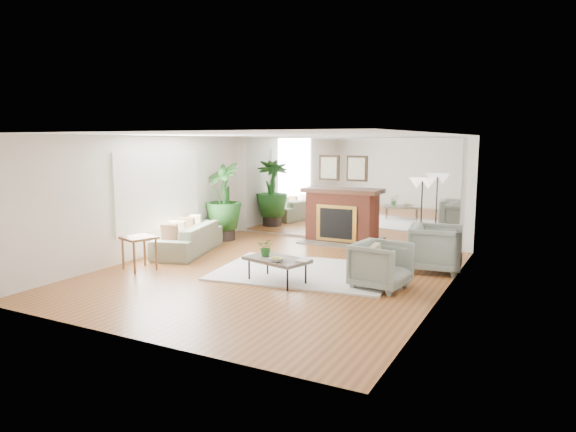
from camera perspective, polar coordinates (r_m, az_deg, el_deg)
The scene contains 18 objects.
ground at distance 9.39m, azimuth -1.77°, elevation -6.40°, with size 7.00×7.00×0.00m, color brown.
wall_left at distance 10.92m, azimuth -15.64°, elevation 2.05°, with size 0.02×7.00×2.50m, color silver.
wall_right at distance 8.13m, azimuth 16.91°, elevation -0.08°, with size 0.02×7.00×2.50m, color silver.
wall_back at distance 12.30m, azimuth 6.17°, elevation 2.99°, with size 6.00×0.02×2.50m, color silver.
mirror_panel at distance 12.28m, azimuth 6.14°, elevation 2.99°, with size 5.40×0.04×2.40m, color silver.
window_panel at distance 11.18m, azimuth -14.15°, elevation 2.77°, with size 0.04×2.40×1.50m, color #B2E09E.
fireplace at distance 12.15m, azimuth 5.73°, elevation 0.13°, with size 1.85×0.83×2.05m.
area_rug at distance 9.45m, azimuth 1.78°, elevation -6.19°, with size 3.12×2.23×0.03m, color beige.
coffee_table at distance 8.68m, azimuth -1.24°, elevation -4.94°, with size 1.21×0.89×0.43m.
sofa at distance 11.22m, azimuth -11.03°, elevation -2.48°, with size 2.12×0.83×0.62m, color gray.
armchair_back at distance 9.85m, azimuth 16.10°, elevation -3.45°, with size 0.92×0.95×0.86m, color gray.
armchair_front at distance 8.53m, azimuth 10.28°, elevation -5.41°, with size 0.82×0.84×0.76m, color gray.
side_table at distance 9.95m, azimuth -16.22°, elevation -2.78°, with size 0.70×0.70×0.63m.
potted_ficus at distance 12.45m, azimuth -7.20°, elevation 1.87°, with size 1.13×1.13×1.87m.
floor_lamp at distance 10.92m, azimuth 14.69°, elevation 2.86°, with size 0.53×0.30×1.63m.
tabletop_plant at distance 8.79m, azimuth -2.44°, elevation -3.50°, with size 0.28×0.24×0.31m, color #296224.
fruit_bowl at distance 8.45m, azimuth -1.30°, elevation -4.86°, with size 0.24×0.24×0.06m, color olive.
book at distance 8.53m, azimuth 1.16°, elevation -4.86°, with size 0.20×0.28×0.02m, color olive.
Camera 1 is at (4.44, -7.92, 2.40)m, focal length 32.00 mm.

